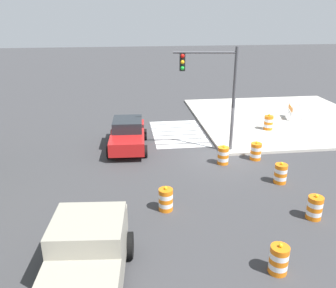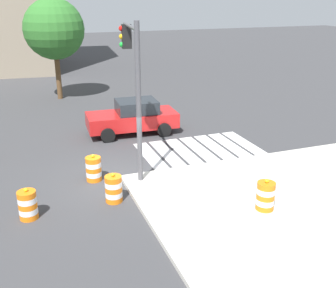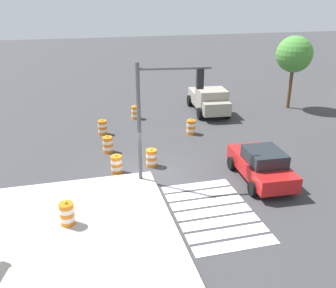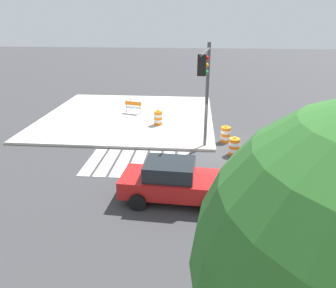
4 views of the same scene
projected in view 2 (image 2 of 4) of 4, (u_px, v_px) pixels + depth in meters
name	position (u px, v px, depth m)	size (l,w,h in m)	color
ground_plane	(120.00, 179.00, 15.10)	(120.00, 120.00, 0.00)	#38383A
crosswalk_stripes	(199.00, 149.00, 17.98)	(5.10, 3.20, 0.02)	silver
sports_car	(133.00, 117.00, 19.83)	(4.40, 2.33, 1.63)	red
traffic_barrel_median_near	(94.00, 169.00, 14.87)	(0.56, 0.56, 1.02)	orange
traffic_barrel_median_far	(114.00, 189.00, 13.35)	(0.56, 0.56, 1.02)	orange
traffic_barrel_far_curb	(28.00, 205.00, 12.34)	(0.56, 0.56, 1.02)	orange
traffic_barrel_on_sidewalk	(265.00, 196.00, 12.56)	(0.56, 0.56, 1.02)	orange
traffic_light_pole	(133.00, 70.00, 14.45)	(0.65, 3.27, 5.50)	#4C4C51
street_tree_streetside_mid	(54.00, 29.00, 25.17)	(3.72, 3.72, 6.24)	brown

